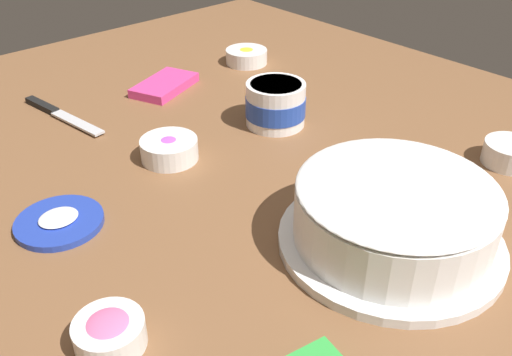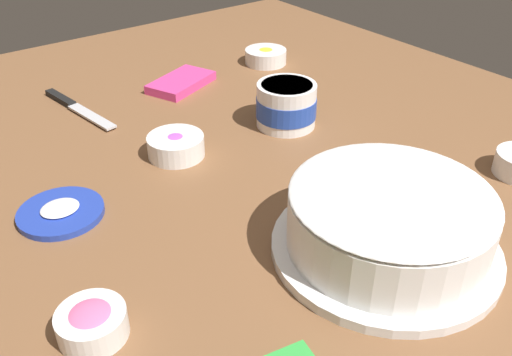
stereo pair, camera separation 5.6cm
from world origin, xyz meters
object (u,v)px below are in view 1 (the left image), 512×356
at_px(frosting_tub_lid, 59,222).
at_px(candy_box_upper, 165,85).
at_px(frosted_cake, 394,215).
at_px(sprinkle_bowl_rainbow, 170,148).
at_px(frosting_tub, 276,104).
at_px(sprinkle_bowl_yellow, 246,56).
at_px(spreading_knife, 56,112).
at_px(sprinkle_bowl_pink, 109,332).
at_px(sprinkle_bowl_blue, 510,153).

bearing_deg(frosting_tub_lid, candy_box_upper, -141.78).
relative_size(frosted_cake, frosting_tub_lid, 2.43).
bearing_deg(sprinkle_bowl_rainbow, frosting_tub, 173.48).
distance_m(frosting_tub, sprinkle_bowl_yellow, 0.32).
distance_m(sprinkle_bowl_rainbow, sprinkle_bowl_yellow, 0.46).
xyz_separation_m(sprinkle_bowl_rainbow, sprinkle_bowl_yellow, (-0.39, -0.25, -0.00)).
bearing_deg(sprinkle_bowl_yellow, spreading_knife, -4.76).
distance_m(frosting_tub, sprinkle_bowl_pink, 0.56).
distance_m(spreading_knife, candy_box_upper, 0.23).
height_order(frosted_cake, sprinkle_bowl_yellow, frosted_cake).
relative_size(sprinkle_bowl_blue, candy_box_upper, 0.60).
bearing_deg(candy_box_upper, sprinkle_bowl_rainbow, 35.75).
relative_size(sprinkle_bowl_pink, sprinkle_bowl_blue, 0.89).
relative_size(frosted_cake, sprinkle_bowl_yellow, 3.09).
bearing_deg(frosted_cake, sprinkle_bowl_rainbow, -77.08).
bearing_deg(sprinkle_bowl_yellow, frosting_tub_lid, 25.99).
height_order(frosting_tub, sprinkle_bowl_rainbow, frosting_tub).
bearing_deg(candy_box_upper, frosted_cake, 61.78).
xyz_separation_m(frosting_tub_lid, sprinkle_bowl_blue, (-0.64, 0.34, 0.01)).
relative_size(frosting_tub, sprinkle_bowl_rainbow, 1.16).
height_order(sprinkle_bowl_blue, candy_box_upper, sprinkle_bowl_blue).
height_order(frosting_tub_lid, spreading_knife, frosting_tub_lid).
bearing_deg(frosting_tub_lid, frosted_cake, 132.62).
relative_size(frosting_tub_lid, spreading_knife, 0.52).
relative_size(frosting_tub, sprinkle_bowl_blue, 1.28).
relative_size(spreading_knife, sprinkle_bowl_blue, 2.68).
height_order(sprinkle_bowl_yellow, candy_box_upper, sprinkle_bowl_yellow).
height_order(frosted_cake, spreading_knife, frosted_cake).
height_order(spreading_knife, sprinkle_bowl_rainbow, sprinkle_bowl_rainbow).
height_order(sprinkle_bowl_rainbow, sprinkle_bowl_blue, same).
distance_m(sprinkle_bowl_rainbow, candy_box_upper, 0.30).
xyz_separation_m(frosting_tub, spreading_knife, (0.29, -0.31, -0.04)).
xyz_separation_m(spreading_knife, sprinkle_bowl_rainbow, (-0.07, 0.29, 0.01)).
bearing_deg(frosted_cake, sprinkle_bowl_pink, -15.24).
height_order(frosting_tub_lid, sprinkle_bowl_rainbow, sprinkle_bowl_rainbow).
xyz_separation_m(frosted_cake, sprinkle_bowl_yellow, (-0.30, -0.64, -0.03)).
distance_m(sprinkle_bowl_pink, sprinkle_bowl_yellow, 0.86).
bearing_deg(sprinkle_bowl_yellow, frosted_cake, 64.78).
relative_size(spreading_knife, sprinkle_bowl_pink, 3.02).
xyz_separation_m(frosting_tub_lid, sprinkle_bowl_pink, (0.05, 0.24, 0.01)).
xyz_separation_m(spreading_knife, candy_box_upper, (-0.23, 0.04, 0.00)).
height_order(sprinkle_bowl_pink, sprinkle_bowl_blue, same).
bearing_deg(frosted_cake, frosting_tub, -110.08).
bearing_deg(sprinkle_bowl_rainbow, sprinkle_bowl_pink, 46.28).
xyz_separation_m(spreading_knife, sprinkle_bowl_pink, (0.21, 0.58, 0.01)).
bearing_deg(sprinkle_bowl_pink, sprinkle_bowl_rainbow, -133.72).
relative_size(sprinkle_bowl_rainbow, sprinkle_bowl_blue, 1.10).
height_order(frosted_cake, sprinkle_bowl_rainbow, frosted_cake).
height_order(sprinkle_bowl_rainbow, sprinkle_bowl_pink, same).
height_order(frosting_tub_lid, candy_box_upper, candy_box_upper).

